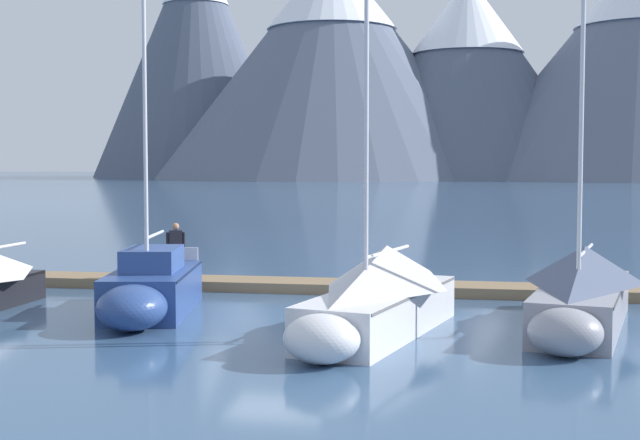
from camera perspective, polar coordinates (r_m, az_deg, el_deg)
ground_plane at (r=22.71m, az=-2.74°, el=-6.01°), size 700.00×700.00×0.00m
mountain_west_summit at (r=251.86m, az=-8.02°, el=10.78°), size 56.80×56.80×68.71m
mountain_central_massif at (r=223.80m, az=0.77°, el=10.24°), size 88.12×88.12×57.06m
mountain_shoulder_ridge at (r=223.80m, az=9.49°, el=9.28°), size 68.72×68.72×49.87m
dock at (r=26.55m, az=-0.78°, el=-4.27°), size 21.10×1.73×0.30m
sailboat_second_berth at (r=22.52m, az=-10.98°, el=-4.39°), size 2.79×6.08×8.69m
sailboat_mid_dock_port at (r=19.67m, az=3.82°, el=-4.78°), size 3.29×7.14×7.54m
sailboat_mid_dock_starboard at (r=21.31m, az=16.59°, el=-4.35°), size 3.11×7.39×9.11m
person_on_dock at (r=27.52m, az=-9.31°, el=-1.70°), size 0.54×0.36×1.69m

